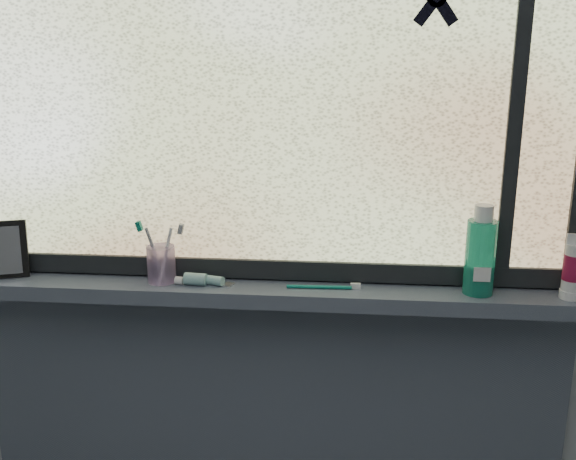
% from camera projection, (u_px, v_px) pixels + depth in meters
% --- Properties ---
extents(wall_back, '(3.00, 0.01, 2.50)m').
position_uv_depth(wall_back, '(267.00, 192.00, 1.66)').
color(wall_back, '#9EA3A8').
rests_on(wall_back, ground).
extents(windowsill, '(1.62, 0.14, 0.04)m').
position_uv_depth(windowsill, '(264.00, 293.00, 1.66)').
color(windowsill, '#485060').
rests_on(windowsill, wall_back).
extents(sill_apron, '(1.62, 0.02, 0.98)m').
position_uv_depth(sill_apron, '(269.00, 451.00, 1.85)').
color(sill_apron, '#485060').
rests_on(sill_apron, floor).
extents(window_pane, '(1.50, 0.01, 1.00)m').
position_uv_depth(window_pane, '(265.00, 82.00, 1.56)').
color(window_pane, silver).
rests_on(window_pane, wall_back).
extents(frame_bottom, '(1.60, 0.03, 0.05)m').
position_uv_depth(frame_bottom, '(267.00, 268.00, 1.69)').
color(frame_bottom, black).
rests_on(frame_bottom, windowsill).
extents(frame_mullion, '(0.03, 0.03, 1.00)m').
position_uv_depth(frame_mullion, '(518.00, 83.00, 1.50)').
color(frame_mullion, black).
rests_on(frame_mullion, wall_back).
extents(vanity_mirror, '(0.14, 0.10, 0.15)m').
position_uv_depth(vanity_mirror, '(3.00, 250.00, 1.69)').
color(vanity_mirror, black).
rests_on(vanity_mirror, windowsill).
extents(toothpaste_tube, '(0.18, 0.07, 0.03)m').
position_uv_depth(toothpaste_tube, '(203.00, 279.00, 1.65)').
color(toothpaste_tube, silver).
rests_on(toothpaste_tube, windowsill).
extents(toothbrush_cup, '(0.07, 0.07, 0.10)m').
position_uv_depth(toothbrush_cup, '(161.00, 264.00, 1.67)').
color(toothbrush_cup, '#CDA8DF').
rests_on(toothbrush_cup, windowsill).
extents(toothbrush_lying, '(0.20, 0.03, 0.01)m').
position_uv_depth(toothbrush_lying, '(319.00, 286.00, 1.63)').
color(toothbrush_lying, '#0D7863').
rests_on(toothbrush_lying, windowsill).
extents(mouthwash_bottle, '(0.09, 0.09, 0.19)m').
position_uv_depth(mouthwash_bottle, '(481.00, 250.00, 1.57)').
color(mouthwash_bottle, '#20A684').
rests_on(mouthwash_bottle, windowsill).
extents(cream_tube, '(0.06, 0.06, 0.12)m').
position_uv_depth(cream_tube, '(574.00, 264.00, 1.54)').
color(cream_tube, silver).
rests_on(cream_tube, windowsill).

